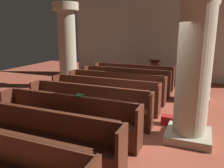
% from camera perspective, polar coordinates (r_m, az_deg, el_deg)
% --- Properties ---
extents(ground_plane, '(19.20, 19.20, 0.00)m').
position_cam_1_polar(ground_plane, '(5.69, 4.78, -10.83)').
color(ground_plane, '#9E4733').
extents(back_wall, '(10.00, 0.16, 4.50)m').
position_cam_1_polar(back_wall, '(11.14, 14.77, 12.61)').
color(back_wall, beige).
rests_on(back_wall, ground).
extents(pew_row_0, '(3.41, 0.47, 0.92)m').
position_cam_1_polar(pew_row_0, '(9.53, 5.34, 2.29)').
color(pew_row_0, '#562819').
rests_on(pew_row_0, ground).
extents(pew_row_1, '(3.41, 0.46, 0.92)m').
position_cam_1_polar(pew_row_1, '(8.60, 3.38, 1.10)').
color(pew_row_1, '#562819').
rests_on(pew_row_1, ground).
extents(pew_row_2, '(3.41, 0.46, 0.92)m').
position_cam_1_polar(pew_row_2, '(7.68, 0.95, -0.38)').
color(pew_row_2, '#562819').
rests_on(pew_row_2, ground).
extents(pew_row_3, '(3.41, 0.47, 0.92)m').
position_cam_1_polar(pew_row_3, '(6.79, -2.13, -2.26)').
color(pew_row_3, '#562819').
rests_on(pew_row_3, ground).
extents(pew_row_4, '(3.41, 0.46, 0.92)m').
position_cam_1_polar(pew_row_4, '(5.93, -6.14, -4.67)').
color(pew_row_4, '#562819').
rests_on(pew_row_4, ground).
extents(pew_row_5, '(3.41, 0.46, 0.92)m').
position_cam_1_polar(pew_row_5, '(5.13, -11.49, -7.84)').
color(pew_row_5, '#562819').
rests_on(pew_row_5, ground).
extents(pew_row_6, '(3.41, 0.47, 0.92)m').
position_cam_1_polar(pew_row_6, '(4.41, -18.85, -12.00)').
color(pew_row_6, '#562819').
rests_on(pew_row_6, ground).
extents(pillar_aisle_side, '(1.02, 1.02, 3.41)m').
position_cam_1_polar(pillar_aisle_side, '(7.94, 21.29, 8.51)').
color(pillar_aisle_side, tan).
rests_on(pillar_aisle_side, ground).
extents(pillar_far_side, '(1.02, 1.02, 3.41)m').
position_cam_1_polar(pillar_far_side, '(9.46, -11.34, 9.82)').
color(pillar_far_side, tan).
rests_on(pillar_far_side, ground).
extents(pillar_aisle_rear, '(1.01, 1.01, 3.41)m').
position_cam_1_polar(pillar_aisle_rear, '(4.86, 20.32, 5.99)').
color(pillar_aisle_rear, tan).
rests_on(pillar_aisle_rear, ground).
extents(lectern, '(0.48, 0.45, 1.08)m').
position_cam_1_polar(lectern, '(10.35, 10.69, 2.76)').
color(lectern, '#492215').
rests_on(lectern, ground).
extents(hymn_book, '(0.16, 0.19, 0.03)m').
position_cam_1_polar(hymn_book, '(5.02, -8.38, -2.87)').
color(hymn_book, '#194723').
rests_on(hymn_book, pew_row_5).
extents(kneeler_box_red, '(0.34, 0.24, 0.23)m').
position_cam_1_polar(kneeler_box_red, '(5.94, 14.12, -8.93)').
color(kneeler_box_red, maroon).
rests_on(kneeler_box_red, ground).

